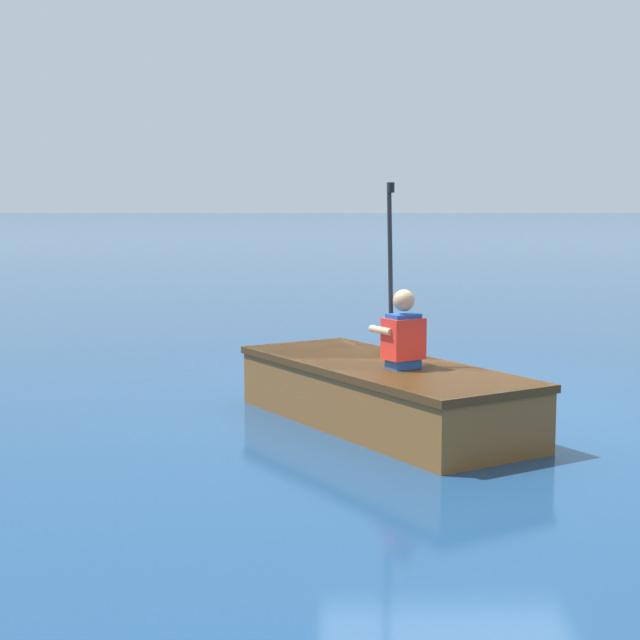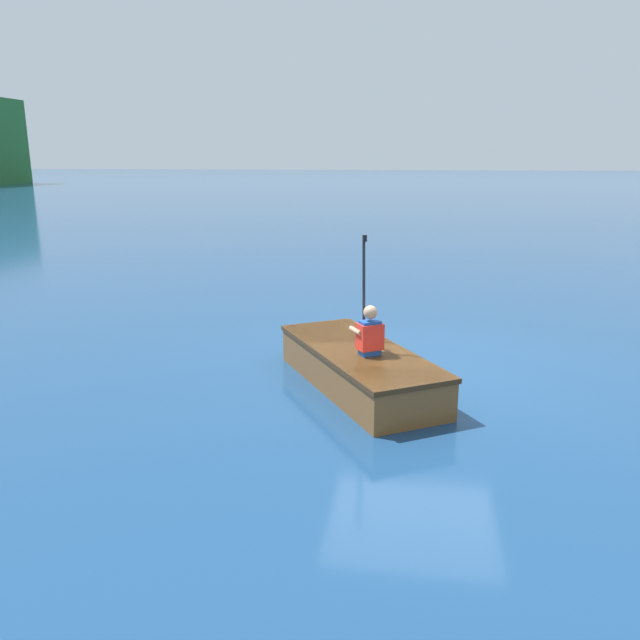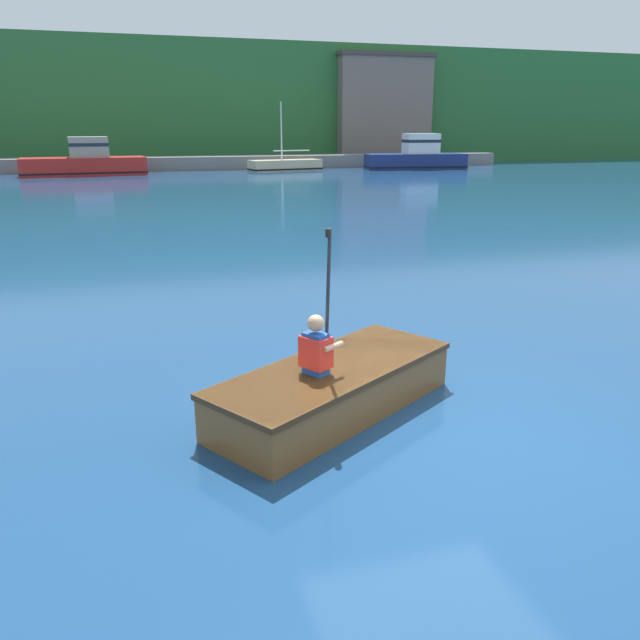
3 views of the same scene
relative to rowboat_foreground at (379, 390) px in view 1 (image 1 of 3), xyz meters
name	(u,v)px [view 1 (image 1 of 3)]	position (x,y,z in m)	size (l,w,h in m)	color
ground_plane	(458,402)	(0.93, -0.78, -0.29)	(300.00, 300.00, 0.00)	navy
rowboat_foreground	(379,390)	(0.00, 0.00, 0.00)	(3.00, 2.42, 0.51)	brown
person_paddler	(403,332)	(-0.27, -0.17, 0.51)	(0.45, 0.45, 1.44)	#1E4CA5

